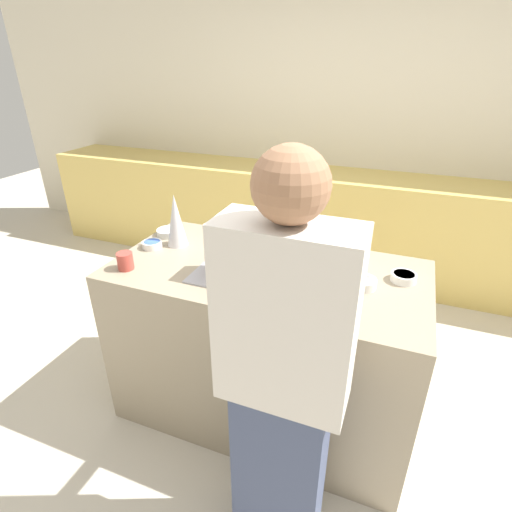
{
  "coord_description": "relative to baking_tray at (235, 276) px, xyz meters",
  "views": [
    {
      "loc": [
        0.59,
        -1.66,
        1.89
      ],
      "look_at": [
        -0.06,
        0.0,
        1.0
      ],
      "focal_mm": 28.0,
      "sensor_mm": 36.0,
      "label": 1
    }
  ],
  "objects": [
    {
      "name": "candy_bowl_beside_tree",
      "position": [
        0.52,
        0.31,
        0.02
      ],
      "size": [
        0.09,
        0.09,
        0.05
      ],
      "color": "silver",
      "rests_on": "kitchen_island"
    },
    {
      "name": "ground_plane",
      "position": [
        0.12,
        0.13,
        -0.94
      ],
      "size": [
        12.0,
        12.0,
        0.0
      ],
      "primitive_type": "plane",
      "color": "beige"
    },
    {
      "name": "decorative_tree",
      "position": [
        -0.45,
        0.22,
        0.14
      ],
      "size": [
        0.11,
        0.11,
        0.3
      ],
      "color": "silver",
      "rests_on": "kitchen_island"
    },
    {
      "name": "baking_tray",
      "position": [
        0.0,
        0.0,
        0.0
      ],
      "size": [
        0.41,
        0.29,
        0.01
      ],
      "color": "#9E9EA8",
      "rests_on": "kitchen_island"
    },
    {
      "name": "person",
      "position": [
        0.42,
        -0.52,
        -0.07
      ],
      "size": [
        0.44,
        0.56,
        1.69
      ],
      "color": "#424C6B",
      "rests_on": "ground_plane"
    },
    {
      "name": "back_cabinet_block",
      "position": [
        0.12,
        2.01,
        -0.47
      ],
      "size": [
        6.0,
        0.6,
        0.95
      ],
      "color": "#DBBC60",
      "rests_on": "ground_plane"
    },
    {
      "name": "candy_bowl_center_rear",
      "position": [
        -0.57,
        0.32,
        0.02
      ],
      "size": [
        0.14,
        0.14,
        0.04
      ],
      "color": "silver",
      "rests_on": "kitchen_island"
    },
    {
      "name": "gingerbread_house",
      "position": [
        0.0,
        0.0,
        0.12
      ],
      "size": [
        0.22,
        0.16,
        0.3
      ],
      "color": "brown",
      "rests_on": "baking_tray"
    },
    {
      "name": "kitchen_island",
      "position": [
        0.12,
        0.13,
        -0.47
      ],
      "size": [
        1.57,
        0.8,
        0.94
      ],
      "color": "gray",
      "rests_on": "ground_plane"
    },
    {
      "name": "candy_bowl_behind_tray",
      "position": [
        -0.56,
        0.14,
        0.02
      ],
      "size": [
        0.11,
        0.11,
        0.04
      ],
      "color": "white",
      "rests_on": "kitchen_island"
    },
    {
      "name": "candy_bowl_near_tray_left",
      "position": [
        0.59,
        0.13,
        0.02
      ],
      "size": [
        0.12,
        0.12,
        0.04
      ],
      "color": "white",
      "rests_on": "kitchen_island"
    },
    {
      "name": "mug",
      "position": [
        -0.54,
        -0.12,
        0.04
      ],
      "size": [
        0.08,
        0.08,
        0.09
      ],
      "color": "#B24238",
      "rests_on": "kitchen_island"
    },
    {
      "name": "wall_back",
      "position": [
        0.12,
        2.34,
        0.36
      ],
      "size": [
        8.0,
        0.05,
        2.6
      ],
      "color": "beige",
      "rests_on": "ground_plane"
    },
    {
      "name": "candy_bowl_near_tray_right",
      "position": [
        0.31,
        0.25,
        0.02
      ],
      "size": [
        0.13,
        0.13,
        0.04
      ],
      "color": "white",
      "rests_on": "kitchen_island"
    },
    {
      "name": "candy_bowl_far_left",
      "position": [
        0.76,
        0.25,
        0.02
      ],
      "size": [
        0.12,
        0.12,
        0.04
      ],
      "color": "white",
      "rests_on": "kitchen_island"
    },
    {
      "name": "candy_bowl_front_corner",
      "position": [
        0.08,
        0.33,
        0.02
      ],
      "size": [
        0.11,
        0.11,
        0.04
      ],
      "color": "silver",
      "rests_on": "kitchen_island"
    }
  ]
}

